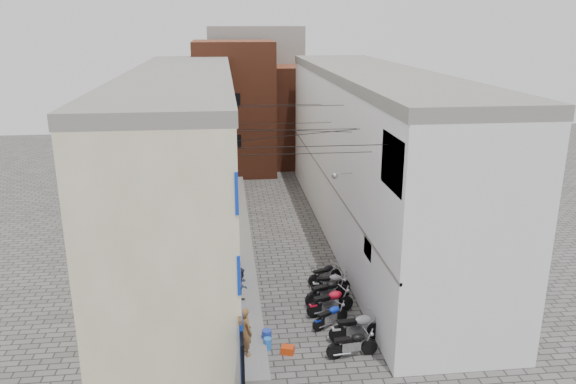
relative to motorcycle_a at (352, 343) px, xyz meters
name	(u,v)px	position (x,y,z in m)	size (l,w,h in m)	color
ground	(320,383)	(-1.38, -1.36, -0.54)	(90.00, 90.00, 0.00)	#52504D
plinth	(243,237)	(-3.43, 11.64, -0.42)	(0.90, 26.00, 0.25)	gray
building_left	(184,161)	(-6.36, 11.59, 3.96)	(5.10, 27.00, 9.00)	beige
building_right	(373,155)	(3.62, 11.64, 3.96)	(5.94, 26.00, 9.00)	white
building_far_brick_left	(235,107)	(-3.38, 26.64, 4.46)	(6.00, 6.00, 10.00)	brown
building_far_brick_right	(295,115)	(1.62, 28.64, 3.46)	(5.00, 6.00, 8.00)	brown
building_far_concrete	(256,91)	(-1.38, 32.64, 4.96)	(8.00, 5.00, 11.00)	gray
far_shopfront	(264,163)	(-1.38, 23.84, 0.66)	(2.00, 0.30, 2.40)	black
overhead_wires	(292,127)	(-1.38, 6.29, 6.58)	(5.80, 13.02, 1.32)	black
motorcycle_a	(352,343)	(0.00, 0.00, 0.00)	(0.59, 1.88, 1.09)	black
motorcycle_b	(357,326)	(0.41, 1.01, 0.08)	(0.67, 2.14, 1.24)	#A5A4A9
motorcycle_c	(330,315)	(-0.38, 2.11, -0.06)	(0.53, 1.68, 0.97)	#0B28AF
motorcycle_d	(330,301)	(-0.21, 3.07, 0.05)	(0.65, 2.06, 1.19)	#B30C21
motorcycle_e	(328,290)	(-0.14, 3.96, 0.07)	(0.67, 2.11, 1.22)	black
motorcycle_f	(331,282)	(0.17, 4.97, -0.04)	(0.55, 1.73, 1.00)	silver
motorcycle_g	(325,273)	(0.08, 5.87, -0.04)	(0.54, 1.72, 1.00)	black
person_a	(245,331)	(-3.73, 0.22, 0.60)	(0.65, 0.43, 1.78)	brown
person_b	(242,285)	(-3.73, 4.11, 0.45)	(0.73, 0.57, 1.49)	#2E3645
water_jug_near	(267,344)	(-2.93, 0.81, -0.32)	(0.29, 0.29, 0.45)	blue
water_jug_far	(267,337)	(-2.93, 1.17, -0.26)	(0.36, 0.36, 0.56)	#213BA6
red_crate	(288,350)	(-2.24, 0.46, -0.40)	(0.44, 0.33, 0.28)	red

